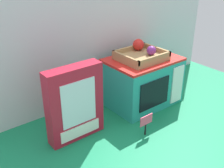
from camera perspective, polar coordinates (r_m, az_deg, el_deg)
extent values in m
plane|color=#147A4C|center=(1.44, 2.34, -5.41)|extent=(1.70, 1.70, 0.00)
cube|color=silver|center=(1.45, -2.89, 10.34)|extent=(1.61, 0.03, 0.72)
cube|color=teal|center=(1.47, 6.13, 0.41)|extent=(0.36, 0.26, 0.24)
cube|color=red|center=(1.42, 6.37, 4.99)|extent=(0.36, 0.26, 0.01)
cube|color=black|center=(1.36, 8.73, -2.01)|extent=(0.19, 0.01, 0.14)
cube|color=white|center=(1.47, 13.26, -0.09)|extent=(0.08, 0.01, 0.20)
cube|color=#A37F51|center=(1.40, 6.03, 5.44)|extent=(0.22, 0.19, 0.02)
cube|color=#A37F51|center=(1.33, 8.75, 5.23)|extent=(0.22, 0.01, 0.02)
cube|color=#A37F51|center=(1.46, 3.61, 7.25)|extent=(0.22, 0.01, 0.02)
cube|color=#A37F51|center=(1.33, 2.77, 5.38)|extent=(0.01, 0.19, 0.02)
cube|color=#A37F51|center=(1.47, 9.07, 7.10)|extent=(0.01, 0.19, 0.02)
sphere|color=red|center=(1.47, 5.45, 8.07)|extent=(0.06, 0.06, 0.06)
sphere|color=#72287F|center=(1.40, 8.11, 6.84)|extent=(0.05, 0.05, 0.05)
cube|color=#B2192D|center=(1.18, -7.67, -3.98)|extent=(0.25, 0.07, 0.33)
cube|color=silver|center=(1.14, -6.82, -3.95)|extent=(0.16, 0.00, 0.20)
cube|color=white|center=(1.22, -6.49, -9.50)|extent=(0.19, 0.00, 0.05)
cylinder|color=black|center=(1.26, 6.87, -9.23)|extent=(0.01, 0.01, 0.06)
cube|color=#F44C6B|center=(1.23, 7.06, -7.37)|extent=(0.07, 0.00, 0.05)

